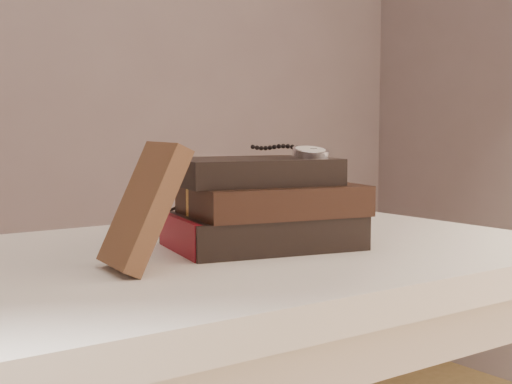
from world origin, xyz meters
TOP-DOWN VIEW (x-y plane):
  - table at (0.00, 0.35)m, footprint 1.00×0.60m
  - book_stack at (0.09, 0.33)m, footprint 0.27×0.22m
  - journal at (-0.11, 0.28)m, footprint 0.09×0.10m
  - pocket_watch at (0.15, 0.31)m, footprint 0.06×0.15m
  - eyeglasses at (0.03, 0.43)m, footprint 0.12×0.13m

SIDE VIEW (x-z plane):
  - table at x=0.00m, z-range 0.28..1.03m
  - book_stack at x=0.09m, z-range 0.75..0.87m
  - eyeglasses at x=0.03m, z-range 0.79..0.84m
  - journal at x=-0.11m, z-range 0.75..0.90m
  - pocket_watch at x=0.15m, z-range 0.87..0.89m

